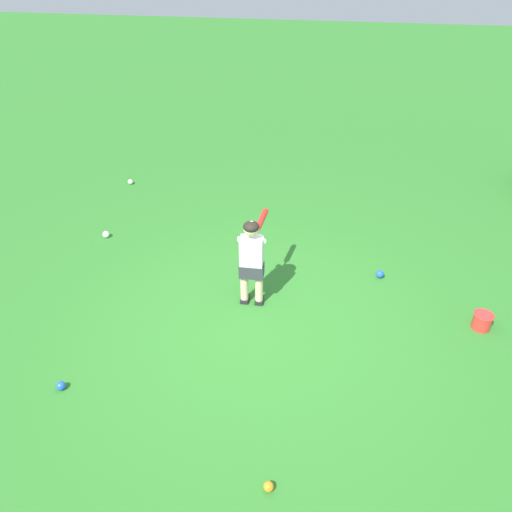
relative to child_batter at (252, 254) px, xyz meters
The scene contains 8 objects.
ground_plane 0.79m from the child_batter, 69.20° to the right, with size 40.00×40.00×0.00m, color #2D7528.
child_batter is the anchor object (origin of this frame).
play_ball_midfield 2.32m from the child_batter, 134.11° to the right, with size 0.09×0.09×0.09m, color blue.
play_ball_far_right 2.43m from the child_batter, 77.21° to the right, with size 0.08×0.08×0.08m, color orange.
play_ball_center_lawn 1.75m from the child_batter, 25.71° to the left, with size 0.10×0.10×0.10m, color blue.
play_ball_behind_batter 3.78m from the child_batter, 132.94° to the left, with size 0.09×0.09×0.09m, color white.
play_ball_far_left 2.56m from the child_batter, 154.92° to the left, with size 0.10×0.10×0.10m, color white.
toy_bucket 2.59m from the child_batter, ahead, with size 0.22×0.22×0.19m.
Camera 1 is at (0.63, -4.13, 3.72)m, focal length 35.56 mm.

